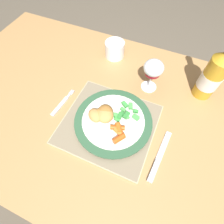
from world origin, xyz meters
name	(u,v)px	position (x,y,z in m)	size (l,w,h in m)	color
ground_plane	(117,166)	(0.00, 0.00, 0.00)	(6.00, 6.00, 0.00)	brown
dining_table	(121,125)	(0.00, 0.00, 0.65)	(1.52, 0.82, 0.74)	#AD7F4C
placemat	(109,124)	(-0.03, -0.06, 0.74)	(0.32, 0.30, 0.01)	tan
dinner_plate	(113,121)	(-0.02, -0.05, 0.76)	(0.27, 0.27, 0.02)	white
breaded_croquettes	(102,114)	(-0.06, -0.05, 0.78)	(0.11, 0.10, 0.04)	tan
green_beans_pile	(125,113)	(0.01, -0.01, 0.77)	(0.10, 0.09, 0.02)	#4CA84C
glazed_carrots	(118,132)	(0.02, -0.09, 0.77)	(0.06, 0.08, 0.02)	orange
fork	(61,104)	(-0.23, -0.05, 0.74)	(0.03, 0.13, 0.01)	silver
table_knife	(158,160)	(0.17, -0.11, 0.74)	(0.03, 0.18, 0.01)	silver
wine_glass	(153,69)	(0.05, 0.16, 0.84)	(0.07, 0.07, 0.13)	silver
bottle	(213,75)	(0.25, 0.22, 0.84)	(0.07, 0.07, 0.27)	gold
drinking_cup	(115,49)	(-0.15, 0.28, 0.78)	(0.08, 0.08, 0.07)	white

